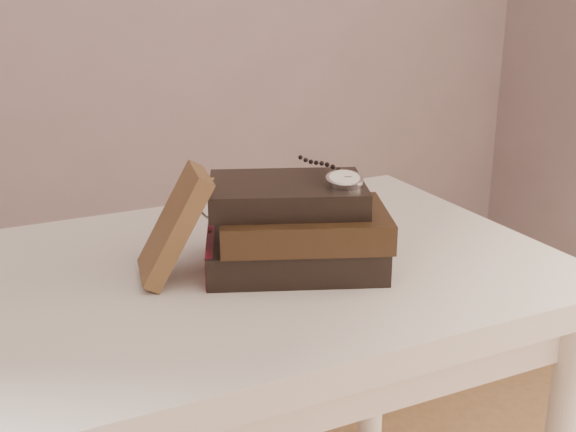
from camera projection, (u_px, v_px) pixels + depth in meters
name	position (u px, v px, depth m)	size (l,w,h in m)	color
table	(202.00, 332.00, 1.04)	(1.00, 0.60, 0.75)	beige
book_stack	(296.00, 228.00, 1.01)	(0.28, 0.24, 0.12)	black
journal	(174.00, 225.00, 0.97)	(0.02, 0.10, 0.16)	#3F2A18
pocket_watch	(342.00, 179.00, 0.98)	(0.06, 0.16, 0.02)	silver
eyeglasses	(232.00, 203.00, 1.08)	(0.14, 0.14, 0.05)	silver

